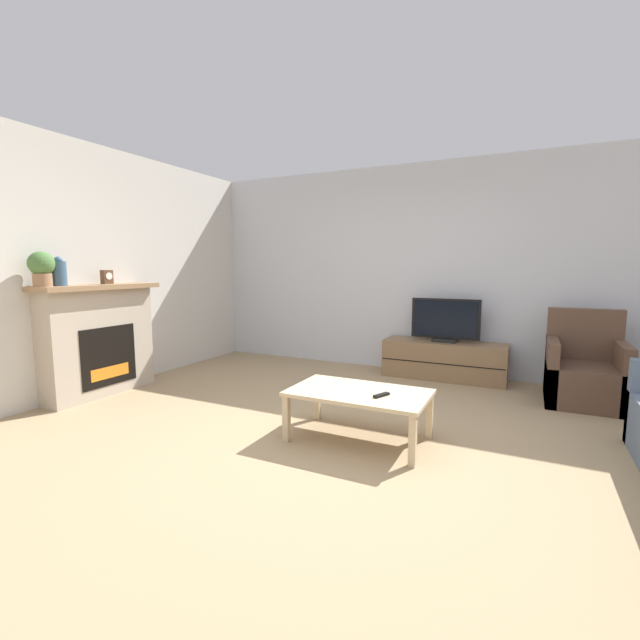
% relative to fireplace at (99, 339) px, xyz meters
% --- Properties ---
extents(ground_plane, '(24.00, 24.00, 0.00)m').
position_rel_fireplace_xyz_m(ground_plane, '(2.94, -0.11, -0.61)').
color(ground_plane, '#9E8460').
extents(wall_back, '(12.00, 0.06, 2.70)m').
position_rel_fireplace_xyz_m(wall_back, '(2.94, 2.60, 0.74)').
color(wall_back, silver).
rests_on(wall_back, ground).
extents(wall_left, '(0.06, 12.00, 2.70)m').
position_rel_fireplace_xyz_m(wall_left, '(-0.18, -0.11, 0.74)').
color(wall_left, beige).
rests_on(wall_left, ground).
extents(fireplace, '(0.42, 1.30, 1.20)m').
position_rel_fireplace_xyz_m(fireplace, '(0.00, 0.00, 0.00)').
color(fireplace, '#B7A893').
rests_on(fireplace, ground).
extents(mantel_vase_left, '(0.13, 0.13, 0.29)m').
position_rel_fireplace_xyz_m(mantel_vase_left, '(0.02, -0.39, 0.72)').
color(mantel_vase_left, '#385670').
rests_on(mantel_vase_left, fireplace).
extents(mantel_clock, '(0.08, 0.11, 0.15)m').
position_rel_fireplace_xyz_m(mantel_clock, '(0.02, 0.13, 0.66)').
color(mantel_clock, brown).
rests_on(mantel_clock, fireplace).
extents(potted_plant, '(0.23, 0.23, 0.33)m').
position_rel_fireplace_xyz_m(potted_plant, '(0.02, -0.55, 0.77)').
color(potted_plant, '#936B4C').
rests_on(potted_plant, fireplace).
extents(tv_stand, '(1.46, 0.44, 0.46)m').
position_rel_fireplace_xyz_m(tv_stand, '(3.23, 2.31, -0.38)').
color(tv_stand, brown).
rests_on(tv_stand, ground).
extents(tv, '(0.82, 0.18, 0.53)m').
position_rel_fireplace_xyz_m(tv, '(3.23, 2.31, 0.10)').
color(tv, black).
rests_on(tv, tv_stand).
extents(armchair, '(0.70, 0.76, 0.94)m').
position_rel_fireplace_xyz_m(armchair, '(4.69, 1.96, -0.31)').
color(armchair, brown).
rests_on(armchair, ground).
extents(coffee_table, '(1.09, 0.64, 0.40)m').
position_rel_fireplace_xyz_m(coffee_table, '(2.96, 0.07, -0.25)').
color(coffee_table, '#CCB289').
rests_on(coffee_table, ground).
extents(remote, '(0.10, 0.15, 0.02)m').
position_rel_fireplace_xyz_m(remote, '(3.17, 0.01, -0.20)').
color(remote, black).
rests_on(remote, coffee_table).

